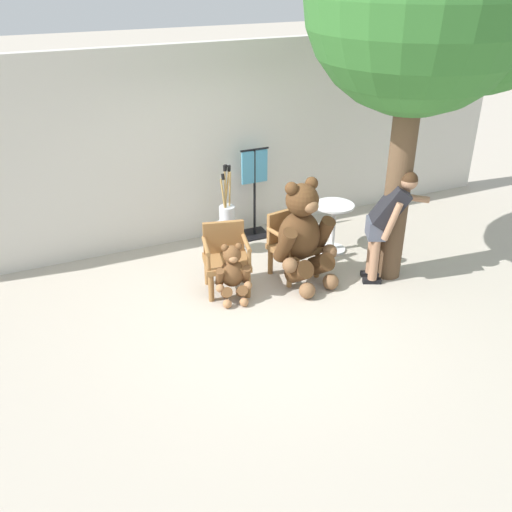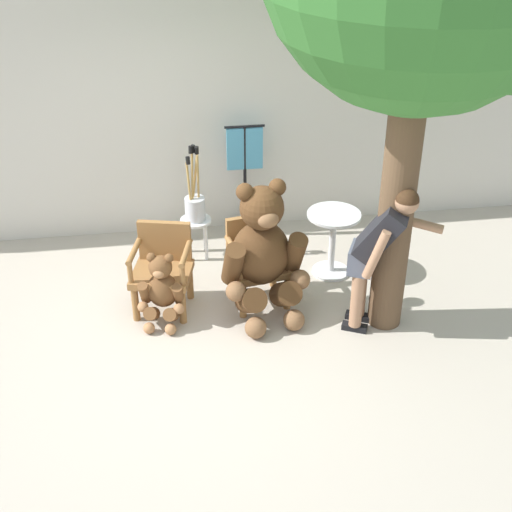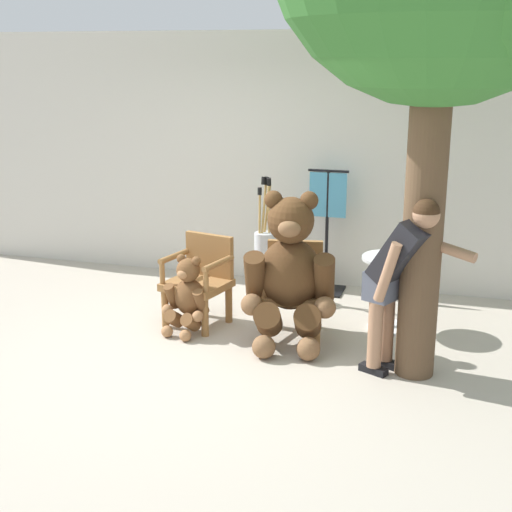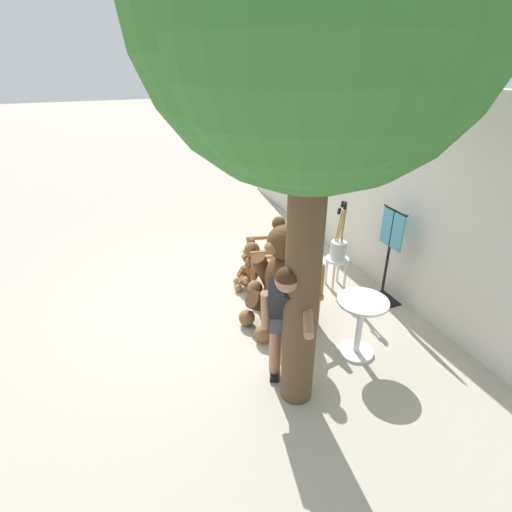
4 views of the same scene
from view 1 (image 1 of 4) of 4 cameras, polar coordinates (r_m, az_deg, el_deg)
ground_plane at (r=6.97m, az=2.94°, el=-5.28°), size 60.00×60.00×0.00m
back_wall at (r=8.39m, az=-4.45°, el=11.10°), size 10.00×0.16×2.80m
wooden_chair_left at (r=7.17m, az=-3.04°, el=-0.01°), size 0.66×0.64×0.86m
wooden_chair_right at (r=7.52m, az=3.56°, el=1.36°), size 0.64×0.61×0.86m
teddy_bear_large at (r=7.23m, az=4.71°, el=2.16°), size 0.86×0.86×1.40m
teddy_bear_small at (r=6.98m, az=-2.34°, el=-1.71°), size 0.47×0.47×0.75m
person_visitor at (r=7.35m, az=13.02°, el=3.79°), size 0.88×0.50×1.50m
white_stool at (r=8.10m, az=-2.87°, el=2.59°), size 0.34×0.34×0.46m
brush_bucket at (r=7.98m, az=-2.92°, el=4.49°), size 0.22×0.22×0.86m
round_side_table at (r=8.19m, az=7.73°, el=3.37°), size 0.56×0.56×0.72m
patio_tree at (r=6.94m, az=17.29°, el=22.98°), size 2.67×2.54×4.70m
clothing_display_stand at (r=8.49m, az=-0.15°, el=6.54°), size 0.44×0.40×1.36m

